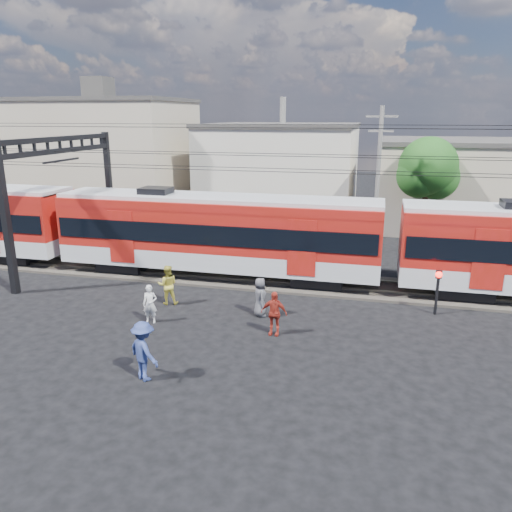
# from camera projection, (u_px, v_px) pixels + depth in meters

# --- Properties ---
(ground) EXTENTS (120.00, 120.00, 0.00)m
(ground) POSITION_uv_depth(u_px,v_px,m) (191.00, 349.00, 17.64)
(ground) COLOR black
(ground) RESTS_ON ground
(track_bed) EXTENTS (70.00, 3.40, 0.12)m
(track_bed) POSITION_uv_depth(u_px,v_px,m) (248.00, 278.00, 25.09)
(track_bed) COLOR #2D2823
(track_bed) RESTS_ON ground
(rail_near) EXTENTS (70.00, 0.12, 0.12)m
(rail_near) POSITION_uv_depth(u_px,v_px,m) (244.00, 281.00, 24.36)
(rail_near) COLOR #59544C
(rail_near) RESTS_ON track_bed
(rail_far) EXTENTS (70.00, 0.12, 0.12)m
(rail_far) POSITION_uv_depth(u_px,v_px,m) (252.00, 272.00, 25.76)
(rail_far) COLOR #59544C
(rail_far) RESTS_ON track_bed
(commuter_train) EXTENTS (50.30, 3.08, 4.17)m
(commuter_train) POSITION_uv_depth(u_px,v_px,m) (221.00, 231.00, 24.77)
(commuter_train) COLOR black
(commuter_train) RESTS_ON ground
(catenary) EXTENTS (70.00, 9.30, 7.52)m
(catenary) POSITION_uv_depth(u_px,v_px,m) (86.00, 172.00, 25.70)
(catenary) COLOR black
(catenary) RESTS_ON ground
(building_west) EXTENTS (14.28, 10.20, 9.30)m
(building_west) POSITION_uv_depth(u_px,v_px,m) (104.00, 155.00, 42.70)
(building_west) COLOR tan
(building_west) RESTS_ON ground
(building_midwest) EXTENTS (12.24, 12.24, 7.30)m
(building_midwest) POSITION_uv_depth(u_px,v_px,m) (282.00, 168.00, 42.32)
(building_midwest) COLOR beige
(building_midwest) RESTS_ON ground
(building_mideast) EXTENTS (16.32, 10.20, 6.30)m
(building_mideast) POSITION_uv_depth(u_px,v_px,m) (492.00, 184.00, 35.96)
(building_mideast) COLOR tan
(building_mideast) RESTS_ON ground
(utility_pole_mid) EXTENTS (1.80, 0.24, 8.50)m
(utility_pole_mid) POSITION_uv_depth(u_px,v_px,m) (378.00, 176.00, 29.02)
(utility_pole_mid) COLOR slate
(utility_pole_mid) RESTS_ON ground
(tree_near) EXTENTS (3.82, 3.64, 6.72)m
(tree_near) POSITION_uv_depth(u_px,v_px,m) (431.00, 170.00, 31.14)
(tree_near) COLOR #382619
(tree_near) RESTS_ON ground
(pedestrian_a) EXTENTS (0.63, 0.48, 1.55)m
(pedestrian_a) POSITION_uv_depth(u_px,v_px,m) (150.00, 304.00, 19.72)
(pedestrian_a) COLOR silver
(pedestrian_a) RESTS_ON ground
(pedestrian_b) EXTENTS (1.02, 0.90, 1.75)m
(pedestrian_b) POSITION_uv_depth(u_px,v_px,m) (168.00, 285.00, 21.65)
(pedestrian_b) COLOR gold
(pedestrian_b) RESTS_ON ground
(pedestrian_c) EXTENTS (1.43, 1.23, 1.92)m
(pedestrian_c) POSITION_uv_depth(u_px,v_px,m) (144.00, 351.00, 15.39)
(pedestrian_c) COLOR navy
(pedestrian_c) RESTS_ON ground
(pedestrian_d) EXTENTS (1.02, 0.45, 1.71)m
(pedestrian_d) POSITION_uv_depth(u_px,v_px,m) (274.00, 313.00, 18.60)
(pedestrian_d) COLOR maroon
(pedestrian_d) RESTS_ON ground
(pedestrian_e) EXTENTS (0.83, 0.95, 1.63)m
(pedestrian_e) POSITION_uv_depth(u_px,v_px,m) (260.00, 297.00, 20.38)
(pedestrian_e) COLOR #444348
(pedestrian_e) RESTS_ON ground
(crossing_signal) EXTENTS (0.28, 0.28, 1.92)m
(crossing_signal) POSITION_uv_depth(u_px,v_px,m) (438.00, 284.00, 20.36)
(crossing_signal) COLOR black
(crossing_signal) RESTS_ON ground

